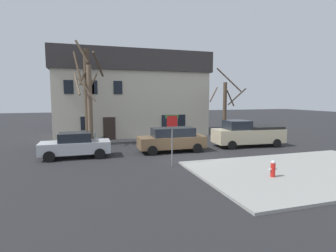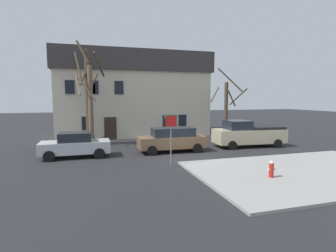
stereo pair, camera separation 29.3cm
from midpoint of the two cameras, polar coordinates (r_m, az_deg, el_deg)
name	(u,v)px [view 1 (the left image)]	position (r m, az deg, el deg)	size (l,w,h in m)	color
ground_plane	(187,157)	(17.67, 3.66, -6.65)	(120.00, 120.00, 0.00)	#262628
sidewalk_slab	(308,171)	(15.93, 27.11, -8.51)	(11.71, 7.37, 0.12)	#999993
building_main	(131,94)	(28.45, -8.08, 6.85)	(15.44, 6.54, 8.43)	beige
tree_bare_near	(87,94)	(22.93, -17.16, 6.54)	(2.44, 1.98, 8.40)	#4C3D2D
tree_bare_mid	(89,103)	(22.40, -16.79, 4.78)	(1.86, 1.96, 6.71)	brown
tree_bare_far	(225,107)	(26.47, 11.78, 4.07)	(3.18, 3.09, 6.57)	#4C3D2D
car_silver_sedan	(75,145)	(18.42, -19.55, -3.86)	(4.38, 1.99, 1.64)	#B7BABF
car_brown_wagon	(172,139)	(19.20, 0.41, -2.84)	(4.80, 2.01, 1.75)	brown
pickup_truck_beige	(248,134)	(22.26, 16.21, -1.58)	(5.71, 2.61, 2.10)	#C6B793
fire_hydrant	(273,168)	(13.79, 20.86, -8.40)	(0.42, 0.22, 0.80)	red
street_sign_pole	(172,131)	(15.02, 0.32, -1.01)	(0.76, 0.07, 2.91)	slate
bicycle_leaning	(98,141)	(22.60, -15.08, -3.10)	(1.74, 0.29, 1.03)	black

